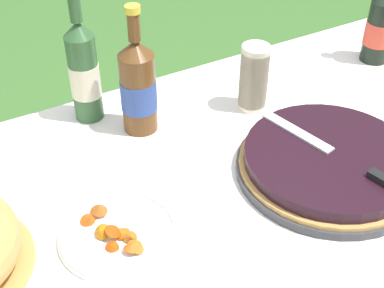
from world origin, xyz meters
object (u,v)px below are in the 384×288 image
(cider_bottle_green, at_px, (84,71))
(juice_bottle_red, at_px, (381,26))
(serving_knife, at_px, (343,157))
(snack_plate_right, at_px, (118,233))
(cider_bottle_amber, at_px, (138,87))
(cup_stack, at_px, (254,78))
(berry_tart, at_px, (329,163))

(cider_bottle_green, distance_m, juice_bottle_red, 0.85)
(serving_knife, bearing_deg, snack_plate_right, 68.26)
(cider_bottle_amber, bearing_deg, juice_bottle_red, -2.20)
(serving_knife, bearing_deg, cider_bottle_green, 25.77)
(cup_stack, distance_m, snack_plate_right, 0.54)
(cup_stack, height_order, cider_bottle_amber, cider_bottle_amber)
(cup_stack, bearing_deg, snack_plate_right, -152.98)
(cup_stack, height_order, juice_bottle_red, juice_bottle_red)
(berry_tart, height_order, serving_knife, serving_knife)
(cup_stack, xyz_separation_m, juice_bottle_red, (0.46, 0.03, 0.02))
(snack_plate_right, bearing_deg, serving_knife, -9.51)
(cider_bottle_amber, xyz_separation_m, juice_bottle_red, (0.74, -0.03, -0.01))
(serving_knife, xyz_separation_m, juice_bottle_red, (0.45, 0.36, 0.05))
(cider_bottle_amber, relative_size, snack_plate_right, 1.36)
(serving_knife, relative_size, cup_stack, 2.11)
(cider_bottle_green, height_order, snack_plate_right, cider_bottle_green)
(berry_tart, bearing_deg, cider_bottle_green, 129.22)
(serving_knife, height_order, juice_bottle_red, juice_bottle_red)
(cup_stack, relative_size, cider_bottle_green, 0.52)
(cup_stack, distance_m, cider_bottle_green, 0.42)
(berry_tart, xyz_separation_m, cider_bottle_amber, (-0.29, 0.36, 0.09))
(snack_plate_right, bearing_deg, juice_bottle_red, 16.41)
(berry_tart, bearing_deg, cider_bottle_amber, 128.83)
(serving_knife, bearing_deg, cider_bottle_amber, 25.05)
(cup_stack, bearing_deg, berry_tart, -90.19)
(snack_plate_right, bearing_deg, cup_stack, 27.02)
(berry_tart, height_order, cider_bottle_amber, cider_bottle_amber)
(cup_stack, distance_m, cider_bottle_amber, 0.29)
(cider_bottle_green, xyz_separation_m, juice_bottle_red, (0.83, -0.14, -0.02))
(cider_bottle_green, xyz_separation_m, snack_plate_right, (-0.10, -0.41, -0.12))
(berry_tart, relative_size, serving_knife, 1.09)
(serving_knife, xyz_separation_m, cup_stack, (-0.01, 0.32, 0.02))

